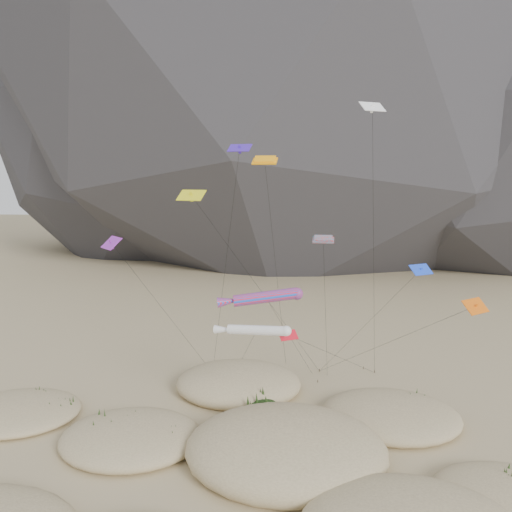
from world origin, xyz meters
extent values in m
plane|color=#CCB789|center=(0.00, 0.00, 0.00)|extent=(500.00, 500.00, 0.00)
ellipsoid|color=black|center=(8.00, 115.00, 60.00)|extent=(191.54, 147.29, 156.00)
ellipsoid|color=#2B2B30|center=(-37.00, 123.00, 44.00)|extent=(136.20, 127.83, 116.00)
ellipsoid|color=black|center=(56.00, 110.00, 38.00)|extent=(130.55, 126.41, 100.00)
ellipsoid|color=#CCB789|center=(-10.57, 6.20, 0.57)|extent=(12.00, 10.20, 2.52)
ellipsoid|color=#CCB789|center=(2.52, 4.72, 1.02)|extent=(16.05, 13.64, 4.51)
ellipsoid|color=#CCB789|center=(18.09, 0.35, 0.44)|extent=(10.93, 9.29, 1.94)
ellipsoid|color=#CCB789|center=(-2.73, 17.57, 0.77)|extent=(13.20, 11.22, 3.41)
ellipsoid|color=#CCB789|center=(12.03, 12.03, 0.57)|extent=(12.71, 10.81, 2.52)
ellipsoid|color=#CCB789|center=(-22.79, 10.12, 0.44)|extent=(11.68, 9.93, 1.95)
ellipsoid|color=black|center=(-12.47, 7.30, 0.80)|extent=(3.09, 2.64, 0.93)
ellipsoid|color=black|center=(-7.99, 5.73, 0.70)|extent=(2.38, 2.03, 0.71)
ellipsoid|color=black|center=(3.78, 3.59, 1.10)|extent=(3.92, 3.35, 1.18)
ellipsoid|color=black|center=(5.04, 7.38, 1.00)|extent=(2.67, 2.29, 0.80)
ellipsoid|color=black|center=(1.25, 1.95, 0.90)|extent=(2.67, 2.28, 0.80)
ellipsoid|color=black|center=(-1.84, 15.91, 1.00)|extent=(2.91, 2.49, 0.87)
ellipsoid|color=black|center=(0.23, 12.59, 0.90)|extent=(2.58, 2.20, 0.77)
ellipsoid|color=black|center=(14.69, 14.86, 0.70)|extent=(2.01, 1.72, 0.60)
ellipsoid|color=black|center=(11.60, 10.86, 0.60)|extent=(2.35, 2.01, 0.70)
ellipsoid|color=black|center=(-22.56, 12.62, 0.50)|extent=(2.23, 1.91, 0.67)
ellipsoid|color=black|center=(-18.81, 11.12, 0.40)|extent=(1.93, 1.65, 0.58)
cylinder|color=#3F2D1E|center=(-0.21, 22.49, 0.15)|extent=(0.08, 0.08, 0.30)
cylinder|color=#3F2D1E|center=(-0.97, 24.11, 0.15)|extent=(0.08, 0.08, 0.30)
cylinder|color=#3F2D1E|center=(5.69, 20.22, 0.15)|extent=(0.08, 0.08, 0.30)
cylinder|color=#3F2D1E|center=(6.03, 23.36, 0.15)|extent=(0.08, 0.08, 0.30)
cylinder|color=#3F2D1E|center=(12.33, 23.46, 0.15)|extent=(0.08, 0.08, 0.30)
cylinder|color=#3F2D1E|center=(-5.24, 24.91, 0.15)|extent=(0.08, 0.08, 0.30)
cylinder|color=#3F2D1E|center=(11.20, 24.51, 0.15)|extent=(0.08, 0.08, 0.30)
cylinder|color=#3F2D1E|center=(-6.23, 21.87, 0.15)|extent=(0.08, 0.08, 0.30)
cylinder|color=#FC1A28|center=(0.51, 10.48, 11.91)|extent=(5.79, 2.05, 1.61)
sphere|color=#FC1A28|center=(3.27, 10.99, 12.13)|extent=(1.08, 1.08, 1.08)
cone|color=#FC1A28|center=(-2.53, 9.92, 11.63)|extent=(2.46, 1.34, 1.16)
cylinder|color=black|center=(2.84, 16.57, 5.95)|extent=(4.70, 12.21, 11.93)
cylinder|color=silver|center=(-0.06, 8.21, 9.60)|extent=(5.21, 2.12, 1.18)
sphere|color=silver|center=(2.42, 7.56, 9.81)|extent=(0.86, 0.86, 0.86)
cone|color=silver|center=(-2.78, 8.93, 9.34)|extent=(2.22, 1.25, 0.88)
cylinder|color=black|center=(-1.77, 16.56, 4.80)|extent=(3.45, 16.71, 9.62)
cube|color=#FF9F0D|center=(0.10, 15.61, 23.76)|extent=(2.48, 1.34, 0.71)
cube|color=#FF9F0D|center=(0.10, 15.61, 23.94)|extent=(2.10, 1.07, 0.69)
cylinder|color=black|center=(1.09, 20.55, 11.88)|extent=(2.02, 9.90, 23.77)
cube|color=red|center=(5.70, 15.22, 16.38)|extent=(2.08, 1.01, 0.57)
cube|color=red|center=(5.70, 15.22, 16.57)|extent=(1.76, 0.81, 0.57)
cylinder|color=black|center=(6.28, 18.79, 8.19)|extent=(1.20, 7.16, 16.39)
cube|color=red|center=(2.57, 8.37, 9.18)|extent=(1.79, 1.45, 0.64)
cube|color=red|center=(2.57, 8.37, 9.03)|extent=(0.26, 0.27, 0.54)
cylinder|color=black|center=(7.45, 15.92, 4.61)|extent=(9.79, 15.11, 9.15)
cube|color=purple|center=(-13.22, 10.72, 16.51)|extent=(2.46, 2.57, 1.02)
cube|color=purple|center=(-13.22, 10.72, 16.36)|extent=(0.45, 0.44, 0.80)
cylinder|color=black|center=(-9.72, 16.30, 8.28)|extent=(7.02, 11.18, 16.47)
cube|color=#3E1EB3|center=(-2.04, 13.64, 24.88)|extent=(2.26, 1.52, 0.73)
cube|color=#3E1EB3|center=(-2.04, 13.64, 24.73)|extent=(0.28, 0.24, 0.72)
cylinder|color=black|center=(-4.14, 17.76, 12.47)|extent=(4.22, 8.26, 24.84)
cube|color=#E8600C|center=(17.73, 8.72, 11.92)|extent=(2.52, 2.27, 1.04)
cube|color=#E8600C|center=(17.73, 8.72, 11.77)|extent=(0.44, 0.46, 0.77)
cylinder|color=black|center=(11.88, 16.04, 5.98)|extent=(11.73, 14.67, 11.89)
cube|color=blue|center=(13.38, 9.26, 14.78)|extent=(2.09, 1.72, 0.75)
cube|color=blue|center=(13.38, 9.26, 14.63)|extent=(0.31, 0.32, 0.63)
cylinder|color=black|center=(9.71, 16.31, 7.41)|extent=(7.39, 14.13, 14.75)
cube|color=yellow|center=(-6.40, 12.91, 20.65)|extent=(2.78, 1.97, 0.95)
cube|color=yellow|center=(-6.40, 12.91, 20.50)|extent=(0.37, 0.35, 0.86)
cylinder|color=black|center=(-0.19, 18.14, 10.35)|extent=(12.46, 10.48, 20.62)
cube|color=white|center=(9.71, 14.31, 28.43)|extent=(2.47, 1.97, 0.91)
cube|color=white|center=(9.71, 14.31, 28.28)|extent=(0.37, 0.38, 0.74)
cylinder|color=black|center=(11.02, 18.88, 14.24)|extent=(2.65, 9.18, 28.39)
camera|label=1|loc=(3.11, -31.92, 22.36)|focal=35.00mm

